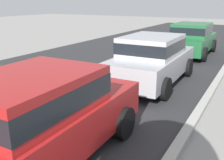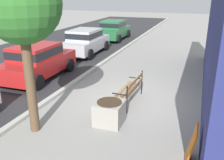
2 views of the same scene
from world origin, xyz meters
name	(u,v)px [view 2 (image 2 of 2)]	position (x,y,z in m)	size (l,w,h in m)	color
ground_plane	(134,100)	(0.00, 0.00, 0.00)	(80.00, 80.00, 0.00)	gray
curb_stone	(65,89)	(0.00, 2.90, 0.06)	(60.00, 0.20, 0.12)	#B2AFA8
building_wall_behind	(215,48)	(1.50, -2.60, 1.83)	(12.00, 0.50, 3.67)	navy
park_bench	(131,88)	(-0.18, 0.09, 0.54)	(1.82, 0.61, 0.95)	olive
concrete_planter	(109,112)	(-1.90, 0.26, 0.36)	(0.82, 0.82, 0.72)	gray
street_tree_near_bench	(21,6)	(-2.99, 2.14, 3.45)	(2.00, 2.00, 4.50)	brown
parked_car_red	(37,60)	(0.93, 4.79, 0.84)	(4.12, 1.97, 1.56)	#B21E1E
parked_car_silver	(85,41)	(5.96, 4.79, 0.84)	(4.12, 1.97, 1.56)	#B7B7BC
parked_car_green	(114,29)	(11.30, 4.79, 0.84)	(4.12, 1.97, 1.56)	#236638
leaning_signboard	(191,146)	(-2.99, -2.15, 0.45)	(0.70, 0.04, 0.90)	#C6661E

